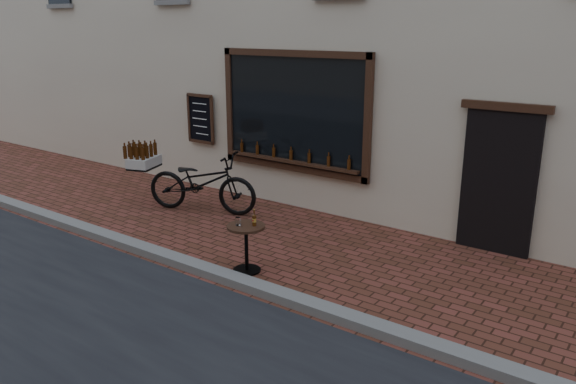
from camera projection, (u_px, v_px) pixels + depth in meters
The scene contains 4 objects.
ground at pixel (258, 301), 7.19m from camera, with size 90.00×90.00×0.00m, color #50281A.
kerb at pixel (268, 291), 7.33m from camera, with size 90.00×0.25×0.12m, color slate.
cargo_bicycle at pixel (200, 182), 10.51m from camera, with size 2.59×1.47×1.22m.
bistro_table at pixel (246, 239), 7.93m from camera, with size 0.54×0.54×0.93m.
Camera 1 is at (4.12, -5.03, 3.39)m, focal length 35.00 mm.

